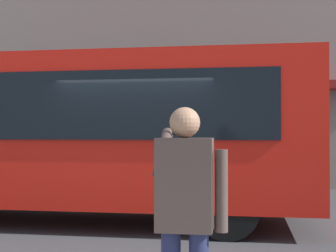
# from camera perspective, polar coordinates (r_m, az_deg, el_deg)

# --- Properties ---
(ground_plane) EXTENTS (60.00, 60.00, 0.00)m
(ground_plane) POSITION_cam_1_polar(r_m,az_deg,el_deg) (8.47, -2.96, -12.10)
(ground_plane) COLOR #38383A
(red_bus) EXTENTS (9.05, 2.54, 3.08)m
(red_bus) POSITION_cam_1_polar(r_m,az_deg,el_deg) (9.16, -11.92, -0.63)
(red_bus) COLOR red
(red_bus) RESTS_ON ground_plane
(pedestrian_photographer) EXTENTS (0.53, 0.52, 1.70)m
(pedestrian_photographer) POSITION_cam_1_polar(r_m,az_deg,el_deg) (3.46, 2.09, -9.56)
(pedestrian_photographer) COLOR #1E2347
(pedestrian_photographer) RESTS_ON sidewalk_curb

